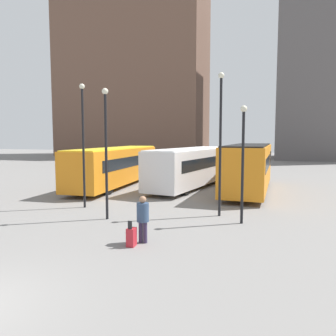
{
  "coord_description": "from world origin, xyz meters",
  "views": [
    {
      "loc": [
        6.54,
        -4.78,
        3.69
      ],
      "look_at": [
        0.35,
        14.37,
        1.82
      ],
      "focal_mm": 35.0,
      "sensor_mm": 36.0,
      "label": 1
    }
  ],
  "objects_px": {
    "traveler": "(143,215)",
    "lamp_post_3": "(106,143)",
    "suitcase": "(131,237)",
    "bus_1": "(192,166)",
    "bus_2": "(249,166)",
    "bus_0": "(117,165)",
    "lamp_post_1": "(243,154)",
    "lamp_post_2": "(83,137)",
    "lamp_post_0": "(220,134)"
  },
  "relations": [
    {
      "from": "bus_2",
      "to": "lamp_post_0",
      "type": "xyz_separation_m",
      "value": [
        -0.78,
        -7.86,
        2.09
      ]
    },
    {
      "from": "bus_0",
      "to": "lamp_post_1",
      "type": "height_order",
      "value": "lamp_post_1"
    },
    {
      "from": "lamp_post_1",
      "to": "traveler",
      "type": "bearing_deg",
      "value": -129.3
    },
    {
      "from": "lamp_post_3",
      "to": "lamp_post_2",
      "type": "bearing_deg",
      "value": 141.38
    },
    {
      "from": "bus_0",
      "to": "lamp_post_3",
      "type": "height_order",
      "value": "lamp_post_3"
    },
    {
      "from": "bus_0",
      "to": "traveler",
      "type": "xyz_separation_m",
      "value": [
        7.2,
        -12.33,
        -0.62
      ]
    },
    {
      "from": "bus_0",
      "to": "traveler",
      "type": "height_order",
      "value": "bus_0"
    },
    {
      "from": "bus_0",
      "to": "lamp_post_2",
      "type": "bearing_deg",
      "value": -169.21
    },
    {
      "from": "traveler",
      "to": "suitcase",
      "type": "xyz_separation_m",
      "value": [
        -0.23,
        -0.46,
        -0.67
      ]
    },
    {
      "from": "bus_1",
      "to": "traveler",
      "type": "height_order",
      "value": "bus_1"
    },
    {
      "from": "lamp_post_1",
      "to": "lamp_post_0",
      "type": "bearing_deg",
      "value": 136.55
    },
    {
      "from": "traveler",
      "to": "lamp_post_1",
      "type": "bearing_deg",
      "value": -41.28
    },
    {
      "from": "bus_0",
      "to": "lamp_post_0",
      "type": "height_order",
      "value": "lamp_post_0"
    },
    {
      "from": "lamp_post_2",
      "to": "lamp_post_3",
      "type": "distance_m",
      "value": 3.02
    },
    {
      "from": "lamp_post_3",
      "to": "bus_1",
      "type": "bearing_deg",
      "value": 83.0
    },
    {
      "from": "bus_2",
      "to": "lamp_post_3",
      "type": "bearing_deg",
      "value": 152.24
    },
    {
      "from": "bus_1",
      "to": "suitcase",
      "type": "height_order",
      "value": "bus_1"
    },
    {
      "from": "traveler",
      "to": "lamp_post_2",
      "type": "bearing_deg",
      "value": 47.04
    },
    {
      "from": "bus_2",
      "to": "bus_0",
      "type": "bearing_deg",
      "value": 93.01
    },
    {
      "from": "lamp_post_1",
      "to": "lamp_post_3",
      "type": "height_order",
      "value": "lamp_post_3"
    },
    {
      "from": "suitcase",
      "to": "bus_0",
      "type": "bearing_deg",
      "value": 26.61
    },
    {
      "from": "bus_2",
      "to": "traveler",
      "type": "relative_size",
      "value": 6.52
    },
    {
      "from": "suitcase",
      "to": "lamp_post_2",
      "type": "distance_m",
      "value": 7.79
    },
    {
      "from": "suitcase",
      "to": "lamp_post_2",
      "type": "xyz_separation_m",
      "value": [
        -4.94,
        4.96,
        3.42
      ]
    },
    {
      "from": "lamp_post_0",
      "to": "lamp_post_2",
      "type": "distance_m",
      "value": 7.11
    },
    {
      "from": "bus_2",
      "to": "lamp_post_0",
      "type": "bearing_deg",
      "value": 175.43
    },
    {
      "from": "suitcase",
      "to": "lamp_post_3",
      "type": "height_order",
      "value": "lamp_post_3"
    },
    {
      "from": "bus_0",
      "to": "lamp_post_2",
      "type": "height_order",
      "value": "lamp_post_2"
    },
    {
      "from": "bus_2",
      "to": "lamp_post_3",
      "type": "xyz_separation_m",
      "value": [
        -5.53,
        -10.04,
        1.68
      ]
    },
    {
      "from": "lamp_post_1",
      "to": "lamp_post_3",
      "type": "xyz_separation_m",
      "value": [
        -5.88,
        -1.11,
        0.43
      ]
    },
    {
      "from": "bus_2",
      "to": "lamp_post_2",
      "type": "relative_size",
      "value": 1.68
    },
    {
      "from": "bus_1",
      "to": "bus_2",
      "type": "height_order",
      "value": "bus_2"
    },
    {
      "from": "lamp_post_0",
      "to": "lamp_post_1",
      "type": "height_order",
      "value": "lamp_post_0"
    },
    {
      "from": "lamp_post_1",
      "to": "lamp_post_2",
      "type": "height_order",
      "value": "lamp_post_2"
    },
    {
      "from": "lamp_post_0",
      "to": "lamp_post_3",
      "type": "relative_size",
      "value": 1.14
    },
    {
      "from": "suitcase",
      "to": "lamp_post_1",
      "type": "distance_m",
      "value": 5.97
    },
    {
      "from": "lamp_post_1",
      "to": "lamp_post_3",
      "type": "bearing_deg",
      "value": -169.28
    },
    {
      "from": "bus_1",
      "to": "traveler",
      "type": "distance_m",
      "value": 13.44
    },
    {
      "from": "traveler",
      "to": "lamp_post_3",
      "type": "height_order",
      "value": "lamp_post_3"
    },
    {
      "from": "lamp_post_1",
      "to": "bus_0",
      "type": "bearing_deg",
      "value": 140.05
    },
    {
      "from": "traveler",
      "to": "lamp_post_2",
      "type": "relative_size",
      "value": 0.26
    },
    {
      "from": "bus_0",
      "to": "bus_2",
      "type": "xyz_separation_m",
      "value": [
        9.9,
        0.34,
        0.15
      ]
    },
    {
      "from": "bus_1",
      "to": "lamp_post_2",
      "type": "distance_m",
      "value": 9.81
    },
    {
      "from": "bus_1",
      "to": "lamp_post_2",
      "type": "height_order",
      "value": "lamp_post_2"
    },
    {
      "from": "bus_2",
      "to": "suitcase",
      "type": "bearing_deg",
      "value": 168.46
    },
    {
      "from": "bus_0",
      "to": "suitcase",
      "type": "xyz_separation_m",
      "value": [
        6.97,
        -12.79,
        -1.28
      ]
    },
    {
      "from": "lamp_post_0",
      "to": "lamp_post_3",
      "type": "bearing_deg",
      "value": -155.3
    },
    {
      "from": "bus_0",
      "to": "lamp_post_1",
      "type": "bearing_deg",
      "value": -133.67
    },
    {
      "from": "traveler",
      "to": "lamp_post_3",
      "type": "bearing_deg",
      "value": 45.2
    },
    {
      "from": "bus_1",
      "to": "lamp_post_1",
      "type": "bearing_deg",
      "value": -145.83
    }
  ]
}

